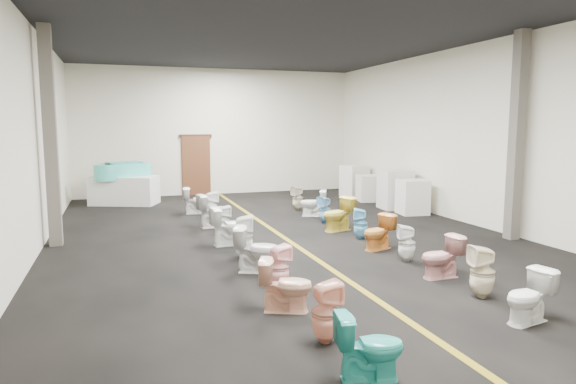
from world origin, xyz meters
name	(u,v)px	position (x,y,z in m)	size (l,w,h in m)	color
floor	(287,239)	(0.00, 0.00, 0.00)	(16.00, 16.00, 0.00)	black
ceiling	(286,29)	(0.00, 0.00, 4.50)	(16.00, 16.00, 0.00)	black
wall_back	(217,132)	(0.00, 8.00, 2.25)	(10.00, 10.00, 0.00)	beige
wall_left	(29,139)	(-5.00, 0.00, 2.25)	(16.00, 16.00, 0.00)	beige
wall_right	(480,135)	(5.00, 0.00, 2.25)	(16.00, 16.00, 0.00)	beige
aisle_stripe	(287,239)	(0.00, 0.00, 0.00)	(0.12, 15.60, 0.01)	olive
back_door	(196,166)	(-0.80, 7.94, 1.05)	(1.00, 0.10, 2.10)	#562D19
door_frame	(196,136)	(-0.80, 7.95, 2.12)	(1.15, 0.08, 0.10)	#331C11
column_left	(50,137)	(-4.75, 1.00, 2.25)	(0.25, 0.25, 4.50)	#59544C
column_right	(517,137)	(4.75, -1.50, 2.25)	(0.25, 0.25, 4.50)	#59544C
display_table	(124,190)	(-3.30, 6.42, 0.44)	(2.00, 1.00, 0.89)	white
bathtub	(124,171)	(-3.30, 6.42, 1.07)	(1.77, 1.13, 0.55)	#43C1B0
appliance_crate_a	(413,197)	(4.40, 1.98, 0.48)	(0.75, 0.75, 0.97)	silver
appliance_crate_b	(395,189)	(4.40, 2.95, 0.58)	(0.85, 0.85, 1.17)	beige
appliance_crate_c	(369,188)	(4.40, 4.60, 0.43)	(0.76, 0.76, 0.86)	silver
appliance_crate_d	(354,181)	(4.40, 5.75, 0.55)	(0.77, 0.77, 1.10)	silver
toilet_left_0	(370,347)	(-1.19, -6.22, 0.34)	(0.38, 0.67, 0.69)	teal
toilet_left_1	(326,312)	(-1.26, -5.27, 0.37)	(0.33, 0.34, 0.73)	#EEA388
toilet_left_2	(286,285)	(-1.38, -4.16, 0.36)	(0.40, 0.71, 0.72)	#EAAD8F
toilet_left_3	(279,267)	(-1.18, -3.23, 0.35)	(0.31, 0.32, 0.69)	#F7B3B2
toilet_left_4	(257,249)	(-1.26, -2.23, 0.39)	(0.44, 0.77, 0.79)	silver
toilet_left_5	(243,236)	(-1.26, -1.22, 0.41)	(0.37, 0.38, 0.82)	white
toilet_left_6	(230,226)	(-1.29, -0.13, 0.40)	(0.45, 0.79, 0.81)	white
toilet_left_7	(223,221)	(-1.23, 0.87, 0.34)	(0.31, 0.31, 0.68)	white
toilet_left_8	(214,211)	(-1.26, 1.86, 0.41)	(0.46, 0.81, 0.83)	silver
toilet_left_9	(211,206)	(-1.18, 2.80, 0.39)	(0.35, 0.35, 0.77)	white
toilet_left_10	(197,201)	(-1.38, 3.96, 0.37)	(0.42, 0.73, 0.75)	white
toilet_right_1	(529,297)	(1.41, -5.53, 0.34)	(0.38, 0.67, 0.69)	white
toilet_right_2	(482,272)	(1.50, -4.54, 0.39)	(0.35, 0.36, 0.78)	beige
toilet_right_3	(441,257)	(1.51, -3.52, 0.35)	(0.40, 0.69, 0.71)	#D09390
toilet_right_4	(407,243)	(1.53, -2.43, 0.34)	(0.31, 0.32, 0.69)	white
toilet_right_5	(378,232)	(1.46, -1.47, 0.36)	(0.40, 0.70, 0.71)	orange
toilet_right_6	(361,224)	(1.57, -0.46, 0.34)	(0.31, 0.32, 0.69)	#6FC0E4
toilet_right_7	(338,214)	(1.45, 0.49, 0.40)	(0.45, 0.79, 0.81)	yellow
toilet_right_8	(325,210)	(1.53, 1.52, 0.34)	(0.31, 0.32, 0.69)	#7EBBE3
toilet_right_9	(313,203)	(1.59, 2.50, 0.37)	(0.41, 0.72, 0.74)	white
toilet_right_10	(298,198)	(1.53, 3.59, 0.36)	(0.32, 0.33, 0.72)	beige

